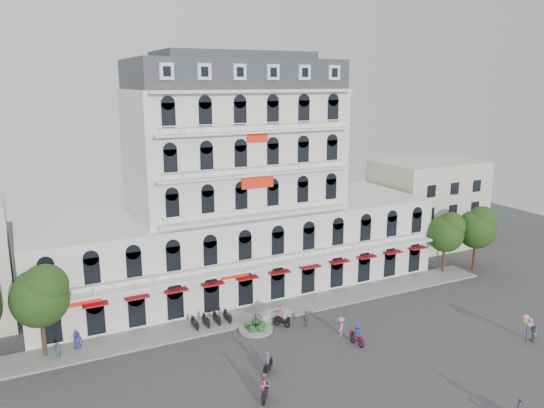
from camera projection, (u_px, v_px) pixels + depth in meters
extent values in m
plane|color=#38383A|center=(316.00, 352.00, 45.73)|extent=(120.00, 120.00, 0.00)
cube|color=gray|center=(270.00, 311.00, 53.57)|extent=(53.00, 4.00, 0.16)
cube|color=silver|center=(236.00, 246.00, 60.42)|extent=(45.00, 14.00, 9.00)
cube|color=silver|center=(234.00, 150.00, 57.92)|extent=(22.00, 12.00, 13.00)
cube|color=#2D3035|center=(233.00, 74.00, 56.10)|extent=(21.56, 11.76, 3.00)
cube|color=#2D3035|center=(232.00, 56.00, 55.67)|extent=(15.84, 8.64, 0.80)
cube|color=maroon|center=(264.00, 275.00, 54.10)|extent=(40.50, 1.00, 0.15)
cube|color=red|center=(258.00, 181.00, 53.15)|extent=(3.50, 0.10, 1.40)
cube|color=beige|center=(426.00, 203.00, 74.78)|extent=(14.00, 10.00, 12.00)
cylinder|color=gray|center=(256.00, 329.00, 49.65)|extent=(3.20, 3.20, 0.24)
cylinder|color=black|center=(256.00, 322.00, 49.47)|extent=(0.08, 0.08, 1.40)
sphere|color=#1B4D19|center=(262.00, 325.00, 49.88)|extent=(0.70, 0.70, 0.70)
sphere|color=#1B4D19|center=(255.00, 323.00, 50.25)|extent=(0.70, 0.70, 0.70)
sphere|color=#1B4D19|center=(248.00, 325.00, 49.70)|extent=(0.70, 0.70, 0.70)
sphere|color=#1B4D19|center=(252.00, 329.00, 48.98)|extent=(0.70, 0.70, 0.70)
sphere|color=#1B4D19|center=(261.00, 329.00, 49.07)|extent=(0.70, 0.70, 0.70)
cylinder|color=#382314|center=(44.00, 337.00, 44.53)|extent=(0.36, 0.36, 3.74)
sphere|color=#1B3812|center=(40.00, 299.00, 43.76)|extent=(4.76, 4.76, 4.76)
sphere|color=#1B3812|center=(45.00, 287.00, 43.46)|extent=(3.74, 3.74, 3.74)
sphere|color=#1B3812|center=(33.00, 291.00, 43.69)|extent=(3.40, 3.40, 3.40)
cylinder|color=#382314|center=(444.00, 259.00, 64.43)|extent=(0.36, 0.36, 3.43)
sphere|color=#1B3812|center=(445.00, 234.00, 63.72)|extent=(4.37, 4.37, 4.37)
sphere|color=#1B3812|center=(451.00, 226.00, 63.45)|extent=(3.43, 3.43, 3.43)
sphere|color=#1B3812|center=(441.00, 229.00, 63.67)|extent=(3.12, 3.12, 3.12)
cylinder|color=#382314|center=(474.00, 256.00, 65.26)|extent=(0.36, 0.36, 3.65)
sphere|color=#1B3812|center=(476.00, 230.00, 64.51)|extent=(4.65, 4.65, 4.65)
sphere|color=#1B3812|center=(482.00, 221.00, 64.22)|extent=(3.65, 3.65, 3.65)
sphere|color=#1B3812|center=(473.00, 224.00, 64.45)|extent=(3.32, 3.32, 3.32)
imported|color=white|center=(276.00, 312.00, 52.00)|extent=(3.99, 1.91, 1.31)
cube|color=black|center=(268.00, 367.00, 42.28)|extent=(1.29, 1.32, 0.35)
torus|color=black|center=(270.00, 367.00, 42.85)|extent=(0.50, 0.52, 0.60)
torus|color=black|center=(266.00, 374.00, 41.83)|extent=(0.50, 0.52, 0.60)
imported|color=#5A5B62|center=(268.00, 360.00, 42.14)|extent=(0.62, 0.62, 1.46)
cube|color=black|center=(265.00, 394.00, 38.69)|extent=(1.12, 1.44, 0.35)
torus|color=black|center=(266.00, 393.00, 39.28)|extent=(0.43, 0.57, 0.60)
torus|color=black|center=(264.00, 401.00, 38.22)|extent=(0.43, 0.57, 0.60)
imported|color=#BE647B|center=(265.00, 384.00, 38.51)|extent=(1.03, 1.08, 1.76)
cube|color=maroon|center=(357.00, 339.00, 46.84)|extent=(0.58, 1.54, 0.35)
torus|color=black|center=(353.00, 340.00, 47.34)|extent=(0.21, 0.61, 0.60)
torus|color=black|center=(361.00, 344.00, 46.46)|extent=(0.21, 0.61, 0.60)
imported|color=navy|center=(357.00, 332.00, 46.69)|extent=(0.58, 0.80, 1.50)
imported|color=slate|center=(519.00, 408.00, 35.81)|extent=(1.02, 0.74, 1.60)
cube|color=black|center=(282.00, 321.00, 50.38)|extent=(1.26, 1.35, 0.35)
torus|color=black|center=(287.00, 325.00, 50.25)|extent=(0.49, 0.53, 0.60)
torus|color=black|center=(276.00, 323.00, 50.64)|extent=(0.49, 0.53, 0.60)
imported|color=#BB6375|center=(282.00, 314.00, 50.22)|extent=(1.15, 1.18, 1.62)
imported|color=navy|center=(78.00, 341.00, 45.89)|extent=(0.92, 0.68, 1.73)
imported|color=#57555D|center=(306.00, 319.00, 50.35)|extent=(0.96, 0.47, 1.58)
imported|color=pink|center=(341.00, 326.00, 48.50)|extent=(1.31, 1.30, 1.82)
imported|color=#24526E|center=(59.00, 351.00, 44.33)|extent=(0.65, 0.62, 1.50)
imported|color=#5E5C64|center=(533.00, 332.00, 47.30)|extent=(1.11, 1.15, 1.87)
cylinder|color=black|center=(527.00, 331.00, 47.37)|extent=(0.04, 0.04, 2.00)
sphere|color=#E54C99|center=(531.00, 320.00, 47.30)|extent=(0.44, 0.44, 0.44)
sphere|color=yellow|center=(527.00, 317.00, 47.44)|extent=(0.44, 0.44, 0.44)
sphere|color=#994CD8|center=(524.00, 318.00, 47.28)|extent=(0.44, 0.44, 0.44)
sphere|color=orange|center=(525.00, 321.00, 46.98)|extent=(0.44, 0.44, 0.44)
sphere|color=#4CB2E5|center=(529.00, 325.00, 46.85)|extent=(0.44, 0.44, 0.44)
sphere|color=#D8334C|center=(532.00, 324.00, 47.01)|extent=(0.44, 0.44, 0.44)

